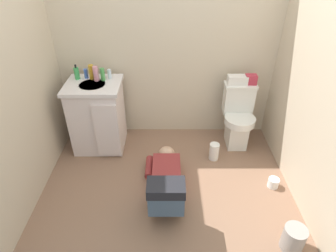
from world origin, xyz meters
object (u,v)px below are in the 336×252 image
Objects in this scene: bottle_amber at (91,72)px; trash_can at (293,238)px; toilet_paper_roll at (273,183)px; paper_towel_roll at (214,151)px; toilet at (237,117)px; vanity_cabinet at (97,116)px; person_plumber at (166,182)px; bottle_green at (102,74)px; soap_dispenser at (76,73)px; faucet at (94,74)px; tissue_box at (237,80)px; toiletry_bag at (250,79)px; bottle_clear at (109,74)px; bottle_pink at (95,74)px; bottle_blue at (85,74)px.

bottle_amber reaches higher than trash_can.
paper_towel_roll is at bearing 141.35° from toilet_paper_roll.
vanity_cabinet reaches higher than toilet.
vanity_cabinet is 2.32m from trash_can.
person_plumber is 7.70× the size of bottle_green.
trash_can is (1.86, -1.52, -0.79)m from bottle_amber.
soap_dispenser is at bearing 172.88° from bottle_green.
faucet is 1.43m from person_plumber.
tissue_box reaches higher than trash_can.
toilet is at bearing -2.28° from soap_dispenser.
tissue_box is at bearing 5.17° from vanity_cabinet.
toiletry_bag is 1.94m from soap_dispenser.
bottle_clear is at bearing 39.77° from bottle_green.
toilet is 0.91× the size of vanity_cabinet.
toiletry_bag is 0.76× the size of bottle_pink.
bottle_green is (0.07, 0.01, -0.01)m from bottle_pink.
toilet is 6.05× the size of toiletry_bag.
soap_dispenser is at bearing -179.43° from tissue_box.
person_plumber is 1.40m from tissue_box.
bottle_amber reaches higher than tissue_box.
soap_dispenser reaches higher than tissue_box.
toilet reaches higher than toilet_paper_roll.
bottle_blue is 0.95× the size of toilet_paper_roll.
toilet reaches higher than trash_can.
trash_can is (2.02, -1.52, -0.78)m from soap_dispenser.
bottle_blue is 0.15m from bottle_pink.
toilet is 1.90m from soap_dispenser.
toilet is 7.14× the size of bottle_blue.
soap_dispenser is (-0.19, 0.13, 0.47)m from vanity_cabinet.
toiletry_bag is 1.18× the size of bottle_blue.
bottle_amber is at bearing 130.79° from person_plumber.
bottle_pink reaches higher than toilet.
toiletry_bag is at bearing 2.16° from bottle_pink.
paper_towel_roll is (1.17, -0.41, -0.77)m from bottle_clear.
bottle_amber is at bearing -179.49° from toiletry_bag.
bottle_pink reaches higher than toiletry_bag.
bottle_blue reaches higher than tissue_box.
bottle_blue reaches higher than bottle_clear.
soap_dispenser is at bearing 146.90° from vanity_cabinet.
faucet is at bearing 176.76° from toilet.
bottle_blue is at bearing 163.81° from paper_towel_roll.
toilet is at bearing -63.57° from tissue_box.
faucet is 0.04m from bottle_amber.
paper_towel_roll is 0.71m from toilet_paper_roll.
bottle_pink is at bearing -28.95° from bottle_blue.
vanity_cabinet is 0.49m from bottle_blue.
bottle_amber is at bearing 103.10° from vanity_cabinet.
toilet_paper_roll is at bearing 6.07° from person_plumber.
bottle_amber reaches higher than toilet.
trash_can is (1.80, -1.47, -0.79)m from bottle_pink.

